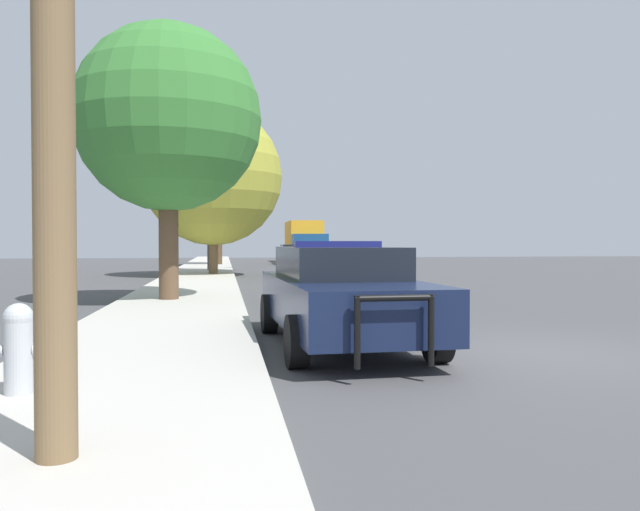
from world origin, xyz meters
TOP-DOWN VIEW (x-y plane):
  - ground_plane at (0.00, 0.00)m, footprint 110.00×110.00m
  - sidewalk_left at (-5.10, 0.00)m, footprint 3.00×110.00m
  - police_car at (-2.36, 0.99)m, footprint 2.17×5.02m
  - fire_hydrant at (-5.92, -1.98)m, footprint 0.61×0.26m
  - traffic_light at (-3.50, 24.06)m, footprint 3.41×0.35m
  - car_background_distant at (0.62, 35.07)m, footprint 1.89×4.33m
  - box_truck at (2.05, 39.15)m, footprint 2.74×7.71m
  - tree_sidewalk_mid at (-4.52, 20.12)m, footprint 6.15×6.15m
  - tree_sidewalk_near at (-5.39, 7.61)m, footprint 4.55×4.55m
  - tree_sidewalk_far at (-4.36, 32.31)m, footprint 3.72×3.72m

SIDE VIEW (x-z plane):
  - ground_plane at x=0.00m, z-range 0.00..0.00m
  - sidewalk_left at x=-5.10m, z-range 0.00..0.13m
  - fire_hydrant at x=-5.92m, z-range 0.16..0.99m
  - car_background_distant at x=0.62m, z-range 0.06..1.44m
  - police_car at x=-2.36m, z-range 0.00..1.54m
  - box_truck at x=2.05m, z-range 0.09..3.24m
  - traffic_light at x=-3.50m, z-range 1.21..6.58m
  - tree_sidewalk_mid at x=-4.52m, z-range 0.75..8.16m
  - tree_sidewalk_near at x=-5.39m, z-range 1.18..7.87m
  - tree_sidewalk_far at x=-4.36m, z-range 1.45..7.89m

